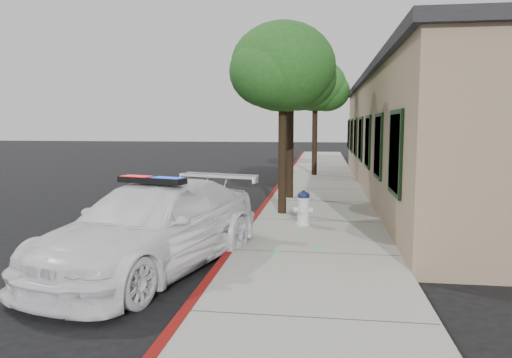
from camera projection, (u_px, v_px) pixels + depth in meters
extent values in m
plane|color=black|center=(227.00, 257.00, 9.04)|extent=(120.00, 120.00, 0.00)
cube|color=#9B998D|center=(315.00, 223.00, 11.76)|extent=(3.20, 60.00, 0.15)
cube|color=maroon|center=(254.00, 221.00, 11.98)|extent=(0.14, 60.00, 0.16)
cube|color=#896F5A|center=(465.00, 139.00, 16.74)|extent=(7.00, 20.00, 4.00)
cube|color=black|center=(468.00, 77.00, 16.50)|extent=(7.30, 20.30, 0.24)
cube|color=black|center=(395.00, 153.00, 9.36)|extent=(0.08, 1.48, 1.68)
cube|color=black|center=(378.00, 146.00, 12.32)|extent=(0.08, 1.48, 1.68)
cube|color=black|center=(368.00, 142.00, 15.27)|extent=(0.08, 1.48, 1.68)
cube|color=black|center=(361.00, 139.00, 18.22)|extent=(0.08, 1.48, 1.68)
cube|color=black|center=(355.00, 137.00, 21.17)|extent=(0.08, 1.48, 1.68)
cube|color=black|center=(352.00, 135.00, 24.12)|extent=(0.08, 1.48, 1.68)
cube|color=black|center=(349.00, 134.00, 27.07)|extent=(0.08, 1.48, 1.68)
imported|color=white|center=(153.00, 227.00, 8.24)|extent=(3.41, 5.53, 1.50)
cube|color=black|center=(152.00, 180.00, 8.15)|extent=(1.23, 0.59, 0.10)
cube|color=red|center=(137.00, 179.00, 8.27)|extent=(0.57, 0.37, 0.11)
cube|color=#0C2ED2|center=(168.00, 181.00, 8.02)|extent=(0.57, 0.37, 0.11)
cylinder|color=silver|center=(303.00, 223.00, 11.24)|extent=(0.34, 0.34, 0.06)
cylinder|color=silver|center=(303.00, 211.00, 11.21)|extent=(0.28, 0.28, 0.55)
cylinder|color=silver|center=(304.00, 198.00, 11.17)|extent=(0.32, 0.32, 0.04)
ellipsoid|color=#111A3F|center=(304.00, 196.00, 11.17)|extent=(0.29, 0.29, 0.22)
cylinder|color=#111A3F|center=(304.00, 192.00, 11.16)|extent=(0.07, 0.07, 0.06)
cylinder|color=silver|center=(296.00, 210.00, 11.23)|extent=(0.12, 0.11, 0.11)
cylinder|color=silver|center=(311.00, 210.00, 11.18)|extent=(0.12, 0.11, 0.11)
cylinder|color=silver|center=(303.00, 210.00, 11.04)|extent=(0.14, 0.12, 0.14)
cylinder|color=black|center=(282.00, 156.00, 12.59)|extent=(0.22, 0.22, 3.07)
ellipsoid|color=#214917|center=(283.00, 67.00, 12.33)|extent=(2.73, 2.73, 2.32)
ellipsoid|color=#214917|center=(298.00, 78.00, 12.64)|extent=(2.04, 2.04, 1.74)
ellipsoid|color=#214917|center=(271.00, 72.00, 12.07)|extent=(2.13, 2.13, 1.81)
cylinder|color=black|center=(290.00, 145.00, 15.33)|extent=(0.24, 0.24, 3.36)
ellipsoid|color=#194615|center=(291.00, 66.00, 15.04)|extent=(2.82, 2.82, 2.39)
ellipsoid|color=#194615|center=(301.00, 76.00, 15.36)|extent=(2.27, 2.27, 1.93)
ellipsoid|color=#194615|center=(279.00, 71.00, 14.87)|extent=(2.18, 2.18, 1.85)
cylinder|color=black|center=(315.00, 139.00, 22.28)|extent=(0.25, 0.25, 3.31)
ellipsoid|color=#2B5C1C|center=(315.00, 85.00, 22.00)|extent=(2.83, 2.83, 2.41)
ellipsoid|color=#2B5C1C|center=(326.00, 91.00, 22.06)|extent=(2.17, 2.17, 1.85)
ellipsoid|color=#2B5C1C|center=(308.00, 89.00, 21.84)|extent=(2.27, 2.27, 1.93)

